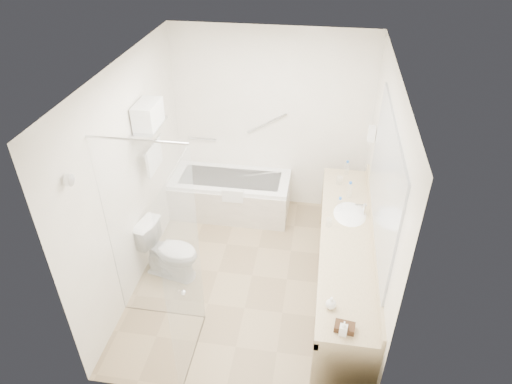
# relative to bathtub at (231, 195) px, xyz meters

# --- Properties ---
(floor) EXTENTS (3.20, 3.20, 0.00)m
(floor) POSITION_rel_bathtub_xyz_m (0.50, -1.24, -0.28)
(floor) COLOR #9F8862
(floor) RESTS_ON ground
(ceiling) EXTENTS (2.60, 3.20, 0.10)m
(ceiling) POSITION_rel_bathtub_xyz_m (0.50, -1.24, 2.22)
(ceiling) COLOR silver
(ceiling) RESTS_ON wall_back
(wall_back) EXTENTS (2.60, 0.10, 2.50)m
(wall_back) POSITION_rel_bathtub_xyz_m (0.50, 0.36, 0.97)
(wall_back) COLOR white
(wall_back) RESTS_ON ground
(wall_front) EXTENTS (2.60, 0.10, 2.50)m
(wall_front) POSITION_rel_bathtub_xyz_m (0.50, -2.84, 0.97)
(wall_front) COLOR white
(wall_front) RESTS_ON ground
(wall_left) EXTENTS (0.10, 3.20, 2.50)m
(wall_left) POSITION_rel_bathtub_xyz_m (-0.80, -1.24, 0.97)
(wall_left) COLOR white
(wall_left) RESTS_ON ground
(wall_right) EXTENTS (0.10, 3.20, 2.50)m
(wall_right) POSITION_rel_bathtub_xyz_m (1.80, -1.24, 0.97)
(wall_right) COLOR white
(wall_right) RESTS_ON ground
(bathtub) EXTENTS (1.60, 0.73, 0.59)m
(bathtub) POSITION_rel_bathtub_xyz_m (0.00, 0.00, 0.00)
(bathtub) COLOR white
(bathtub) RESTS_ON floor
(grab_bar_short) EXTENTS (0.40, 0.03, 0.03)m
(grab_bar_short) POSITION_rel_bathtub_xyz_m (-0.45, 0.32, 0.67)
(grab_bar_short) COLOR silver
(grab_bar_short) RESTS_ON wall_back
(grab_bar_long) EXTENTS (0.53, 0.03, 0.33)m
(grab_bar_long) POSITION_rel_bathtub_xyz_m (0.45, 0.32, 0.97)
(grab_bar_long) COLOR silver
(grab_bar_long) RESTS_ON wall_back
(shower_enclosure) EXTENTS (0.96, 0.91, 2.11)m
(shower_enclosure) POSITION_rel_bathtub_xyz_m (-0.13, -2.16, 0.79)
(shower_enclosure) COLOR silver
(shower_enclosure) RESTS_ON floor
(towel_shelf) EXTENTS (0.24, 0.55, 0.81)m
(towel_shelf) POSITION_rel_bathtub_xyz_m (-0.67, -0.89, 1.48)
(towel_shelf) COLOR silver
(towel_shelf) RESTS_ON wall_left
(vanity_counter) EXTENTS (0.55, 2.70, 0.95)m
(vanity_counter) POSITION_rel_bathtub_xyz_m (1.52, -1.39, 0.36)
(vanity_counter) COLOR #CCB788
(vanity_counter) RESTS_ON floor
(sink) EXTENTS (0.40, 0.52, 0.14)m
(sink) POSITION_rel_bathtub_xyz_m (1.55, -0.99, 0.54)
(sink) COLOR white
(sink) RESTS_ON vanity_counter
(faucet) EXTENTS (0.03, 0.03, 0.14)m
(faucet) POSITION_rel_bathtub_xyz_m (1.70, -0.99, 0.65)
(faucet) COLOR silver
(faucet) RESTS_ON vanity_counter
(mirror) EXTENTS (0.02, 2.00, 1.20)m
(mirror) POSITION_rel_bathtub_xyz_m (1.79, -1.39, 1.27)
(mirror) COLOR #A7ABB3
(mirror) RESTS_ON wall_right
(hairdryer_unit) EXTENTS (0.08, 0.10, 0.18)m
(hairdryer_unit) POSITION_rel_bathtub_xyz_m (1.75, -0.19, 1.17)
(hairdryer_unit) COLOR white
(hairdryer_unit) RESTS_ON wall_right
(toilet) EXTENTS (0.77, 0.53, 0.69)m
(toilet) POSITION_rel_bathtub_xyz_m (-0.45, -1.34, 0.07)
(toilet) COLOR white
(toilet) RESTS_ON floor
(amenity_basket) EXTENTS (0.18, 0.13, 0.05)m
(amenity_basket) POSITION_rel_bathtub_xyz_m (1.49, -2.59, 0.60)
(amenity_basket) COLOR #412817
(amenity_basket) RESTS_ON vanity_counter
(soap_bottle_a) EXTENTS (0.08, 0.15, 0.06)m
(soap_bottle_a) POSITION_rel_bathtub_xyz_m (1.47, -2.64, 0.61)
(soap_bottle_a) COLOR white
(soap_bottle_a) RESTS_ON vanity_counter
(soap_bottle_b) EXTENTS (0.09, 0.12, 0.09)m
(soap_bottle_b) POSITION_rel_bathtub_xyz_m (1.37, -2.37, 0.62)
(soap_bottle_b) COLOR white
(soap_bottle_b) RESTS_ON vanity_counter
(water_bottle_left) EXTENTS (0.06, 0.06, 0.19)m
(water_bottle_left) POSITION_rel_bathtub_xyz_m (1.43, -0.96, 0.66)
(water_bottle_left) COLOR silver
(water_bottle_left) RESTS_ON vanity_counter
(water_bottle_mid) EXTENTS (0.06, 0.06, 0.20)m
(water_bottle_mid) POSITION_rel_bathtub_xyz_m (1.55, -0.64, 0.67)
(water_bottle_mid) COLOR silver
(water_bottle_mid) RESTS_ON vanity_counter
(water_bottle_right) EXTENTS (0.06, 0.06, 0.19)m
(water_bottle_right) POSITION_rel_bathtub_xyz_m (1.52, -0.14, 0.66)
(water_bottle_right) COLOR silver
(water_bottle_right) RESTS_ON vanity_counter
(drinking_glass_near) EXTENTS (0.10, 0.10, 0.10)m
(drinking_glass_near) POSITION_rel_bathtub_xyz_m (1.43, -0.39, 0.62)
(drinking_glass_near) COLOR silver
(drinking_glass_near) RESTS_ON vanity_counter
(drinking_glass_far) EXTENTS (0.09, 0.09, 0.09)m
(drinking_glass_far) POSITION_rel_bathtub_xyz_m (1.33, -1.23, 0.62)
(drinking_glass_far) COLOR silver
(drinking_glass_far) RESTS_ON vanity_counter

